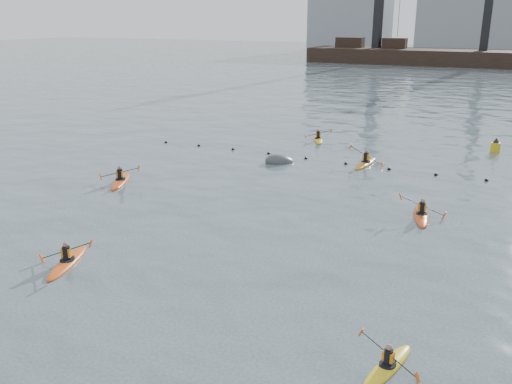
# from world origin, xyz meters

# --- Properties ---
(ground) EXTENTS (400.00, 400.00, 0.00)m
(ground) POSITION_xyz_m (0.00, 0.00, 0.00)
(ground) COLOR #3D4F59
(ground) RESTS_ON ground
(float_line) EXTENTS (33.24, 0.73, 0.24)m
(float_line) POSITION_xyz_m (-0.50, 22.53, 0.03)
(float_line) COLOR black
(float_line) RESTS_ON ground
(barge_pier) EXTENTS (72.00, 19.30, 29.50)m
(barge_pier) POSITION_xyz_m (-0.22, 110.00, 1.89)
(barge_pier) COLOR black
(barge_pier) RESTS_ON ground
(skyline) EXTENTS (141.00, 28.00, 22.00)m
(skyline) POSITION_xyz_m (2.23, 150.27, 9.25)
(skyline) COLOR gray
(skyline) RESTS_ON ground
(kayaker_0) EXTENTS (2.26, 3.44, 1.27)m
(kayaker_0) POSITION_xyz_m (-7.62, 2.13, 0.10)
(kayaker_0) COLOR #ED5716
(kayaker_0) RESTS_ON ground
(kayaker_1) EXTENTS (1.93, 2.88, 1.09)m
(kayaker_1) POSITION_xyz_m (5.80, 0.91, 0.09)
(kayaker_1) COLOR yellow
(kayaker_1) RESTS_ON ground
(kayaker_2) EXTENTS (2.32, 3.64, 1.24)m
(kayaker_2) POSITION_xyz_m (-13.16, 12.21, 0.11)
(kayaker_2) COLOR #DF4A15
(kayaker_2) RESTS_ON ground
(kayaker_3) EXTENTS (2.54, 3.68, 1.43)m
(kayaker_3) POSITION_xyz_m (-0.77, 22.97, 0.11)
(kayaker_3) COLOR orange
(kayaker_3) RESTS_ON ground
(kayaker_4) EXTENTS (2.36, 3.52, 1.31)m
(kayaker_4) POSITION_xyz_m (4.48, 14.13, 0.11)
(kayaker_4) COLOR #D14413
(kayaker_4) RESTS_ON ground
(kayaker_5) EXTENTS (2.11, 3.29, 1.12)m
(kayaker_5) POSITION_xyz_m (-6.30, 28.75, 0.10)
(kayaker_5) COLOR gold
(kayaker_5) RESTS_ON ground
(mooring_buoy) EXTENTS (2.63, 2.58, 1.53)m
(mooring_buoy) POSITION_xyz_m (-6.28, 20.89, 0.00)
(mooring_buoy) COLOR #3E4144
(mooring_buoy) RESTS_ON ground
(nav_buoy) EXTENTS (0.69, 0.69, 1.25)m
(nav_buoy) POSITION_xyz_m (7.01, 30.67, 0.38)
(nav_buoy) COLOR gold
(nav_buoy) RESTS_ON ground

